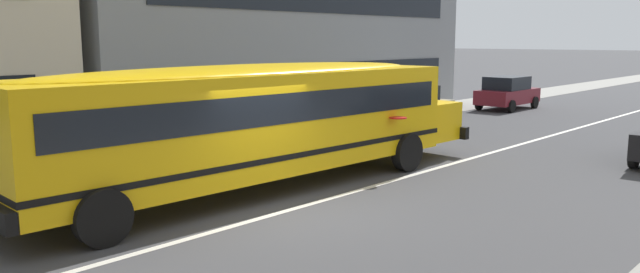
{
  "coord_description": "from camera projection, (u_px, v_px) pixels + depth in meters",
  "views": [
    {
      "loc": [
        -8.24,
        -8.67,
        3.46
      ],
      "look_at": [
        2.11,
        0.91,
        1.21
      ],
      "focal_mm": 34.2,
      "sensor_mm": 36.0,
      "label": 1
    }
  ],
  "objects": [
    {
      "name": "parked_car_maroon_past_driveway",
      "position": [
        507.0,
        92.0,
        30.37
      ],
      "size": [
        3.9,
        1.88,
        1.64
      ],
      "rotation": [
        0.0,
        0.0,
        0.0
      ],
      "color": "maroon",
      "rests_on": "ground_plane"
    },
    {
      "name": "lane_centreline",
      "position": [
        282.0,
        212.0,
        12.33
      ],
      "size": [
        110.0,
        0.16,
        0.01
      ],
      "primitive_type": "cube",
      "color": "silver",
      "rests_on": "ground_plane"
    },
    {
      "name": "ground_plane",
      "position": [
        282.0,
        212.0,
        12.33
      ],
      "size": [
        400.0,
        400.0,
        0.0
      ],
      "primitive_type": "plane",
      "color": "#424244"
    },
    {
      "name": "parked_car_beige_end_of_row",
      "position": [
        409.0,
        106.0,
        24.23
      ],
      "size": [
        3.94,
        1.96,
        1.64
      ],
      "rotation": [
        0.0,
        0.0,
        -0.02
      ],
      "color": "#C1B28E",
      "rests_on": "ground_plane"
    },
    {
      "name": "school_bus",
      "position": [
        260.0,
        115.0,
        14.03
      ],
      "size": [
        13.09,
        3.39,
        2.91
      ],
      "rotation": [
        0.0,
        0.0,
        -0.04
      ],
      "color": "yellow",
      "rests_on": "ground_plane"
    },
    {
      "name": "sidewalk_far",
      "position": [
        98.0,
        161.0,
        17.48
      ],
      "size": [
        120.0,
        3.0,
        0.01
      ],
      "primitive_type": "cube",
      "color": "gray",
      "rests_on": "ground_plane"
    }
  ]
}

